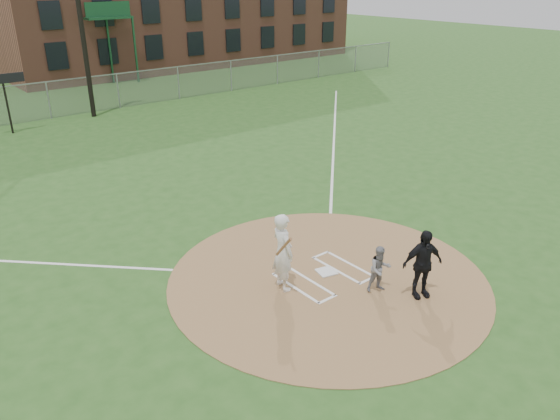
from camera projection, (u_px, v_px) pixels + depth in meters
ground at (328, 278)px, 14.44m from camera, size 140.00×140.00×0.00m
dirt_circle at (328, 278)px, 14.44m from camera, size 8.40×8.40×0.02m
home_plate at (326, 272)px, 14.69m from camera, size 0.58×0.58×0.03m
foul_line_first at (334, 141)px, 26.03m from camera, size 17.04×17.04×0.01m
catcher at (380, 269)px, 13.63m from camera, size 0.73×0.65×1.23m
umpire at (422, 264)px, 13.30m from camera, size 1.14×0.81×1.80m
batters_boxes at (324, 275)px, 14.54m from camera, size 2.08×1.88×0.01m
batter_at_plate at (283, 252)px, 13.59m from camera, size 0.65×1.11×2.05m
outfield_fence at (49, 100)px, 29.67m from camera, size 56.08×0.08×2.03m
scoreboard_sign at (3, 85)px, 26.39m from camera, size 2.00×0.10×2.93m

